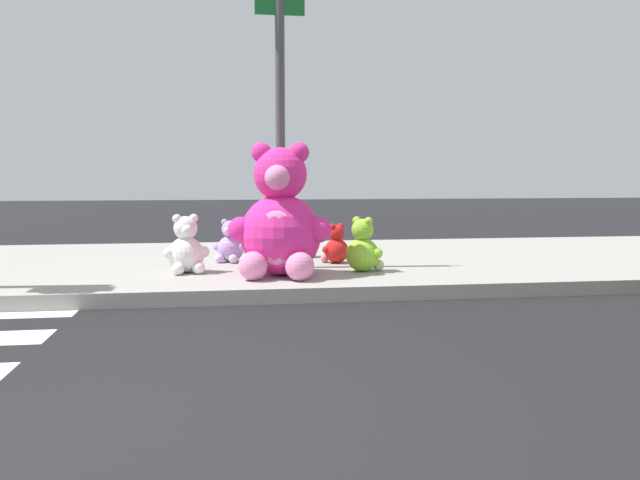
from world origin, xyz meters
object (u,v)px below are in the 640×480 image
object	(u,v)px
plush_brown	(290,237)
plush_white	(186,249)
sign_pole	(280,120)
plush_lime	(363,249)
plush_red	(336,247)
plush_lavender	(230,245)
plush_pink_large	(280,223)

from	to	relation	value
plush_brown	plush_white	world-z (taller)	plush_brown
sign_pole	plush_lime	xyz separation A→B (m)	(0.89, -0.40, -1.45)
plush_red	plush_white	size ratio (longest dim) A/B	0.75
plush_lime	plush_lavender	xyz separation A→B (m)	(-1.48, 0.99, -0.03)
plush_lavender	plush_red	xyz separation A→B (m)	(1.29, -0.26, -0.02)
plush_lavender	plush_white	world-z (taller)	plush_white
plush_red	plush_white	xyz separation A→B (m)	(-1.77, -0.56, 0.06)
plush_white	plush_lime	bearing A→B (deg)	-4.84
plush_white	sign_pole	bearing A→B (deg)	12.59
plush_red	plush_white	world-z (taller)	plush_white
sign_pole	plush_lavender	world-z (taller)	sign_pole
plush_lavender	plush_red	size ratio (longest dim) A/B	1.09
plush_pink_large	plush_brown	bearing A→B (deg)	80.77
plush_lavender	plush_red	distance (m)	1.31
plush_lime	plush_red	size ratio (longest dim) A/B	1.25
sign_pole	plush_lavender	bearing A→B (deg)	135.18
plush_brown	plush_red	distance (m)	0.81
plush_lavender	plush_brown	bearing A→B (deg)	24.86
plush_brown	plush_lime	world-z (taller)	plush_brown
plush_brown	plush_red	xyz separation A→B (m)	(0.51, -0.63, -0.07)
plush_brown	plush_red	world-z (taller)	plush_brown
sign_pole	plush_brown	size ratio (longest dim) A/B	4.85
plush_lavender	plush_white	xyz separation A→B (m)	(-0.48, -0.82, 0.05)
sign_pole	plush_lavender	distance (m)	1.70
plush_pink_large	plush_white	world-z (taller)	plush_pink_large
plush_brown	plush_white	xyz separation A→B (m)	(-1.26, -1.19, -0.00)
plush_brown	plush_lavender	distance (m)	0.86
plush_lavender	plush_red	bearing A→B (deg)	-11.62
sign_pole	plush_brown	xyz separation A→B (m)	(0.19, 0.95, -1.43)
sign_pole	plush_lime	distance (m)	1.75
plush_pink_large	plush_lavender	bearing A→B (deg)	114.37
plush_red	plush_white	bearing A→B (deg)	-162.46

